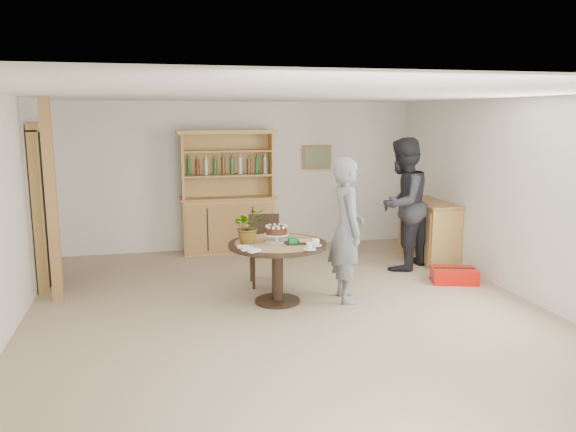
# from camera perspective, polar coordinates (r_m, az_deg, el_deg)

# --- Properties ---
(ground) EXTENTS (7.00, 7.00, 0.00)m
(ground) POSITION_cam_1_polar(r_m,az_deg,el_deg) (6.58, 0.35, -10.09)
(ground) COLOR tan
(ground) RESTS_ON ground
(room_shell) EXTENTS (6.04, 7.04, 2.52)m
(room_shell) POSITION_cam_1_polar(r_m,az_deg,el_deg) (6.20, 0.37, 5.19)
(room_shell) COLOR white
(room_shell) RESTS_ON ground
(doorway) EXTENTS (0.13, 1.10, 2.18)m
(doorway) POSITION_cam_1_polar(r_m,az_deg,el_deg) (8.21, -23.56, 1.14)
(doorway) COLOR black
(doorway) RESTS_ON ground
(pine_post) EXTENTS (0.12, 0.12, 2.50)m
(pine_post) POSITION_cam_1_polar(r_m,az_deg,el_deg) (7.37, -22.90, 1.36)
(pine_post) COLOR #AB7F48
(pine_post) RESTS_ON ground
(hutch) EXTENTS (1.62, 0.54, 2.04)m
(hutch) POSITION_cam_1_polar(r_m,az_deg,el_deg) (9.44, -6.11, 0.47)
(hutch) COLOR tan
(hutch) RESTS_ON ground
(sideboard) EXTENTS (0.54, 1.26, 0.94)m
(sideboard) POSITION_cam_1_polar(r_m,az_deg,el_deg) (9.21, 14.08, -1.40)
(sideboard) COLOR tan
(sideboard) RESTS_ON ground
(dining_table) EXTENTS (1.20, 1.20, 0.76)m
(dining_table) POSITION_cam_1_polar(r_m,az_deg,el_deg) (6.86, -1.08, -3.95)
(dining_table) COLOR black
(dining_table) RESTS_ON ground
(dining_chair) EXTENTS (0.45, 0.45, 0.95)m
(dining_chair) POSITION_cam_1_polar(r_m,az_deg,el_deg) (7.66, -2.36, -2.96)
(dining_chair) COLOR black
(dining_chair) RESTS_ON ground
(birthday_cake) EXTENTS (0.30, 0.30, 0.20)m
(birthday_cake) POSITION_cam_1_polar(r_m,az_deg,el_deg) (6.84, -1.18, -1.59)
(birthday_cake) COLOR white
(birthday_cake) RESTS_ON dining_table
(flower_vase) EXTENTS (0.47, 0.44, 0.42)m
(flower_vase) POSITION_cam_1_polar(r_m,az_deg,el_deg) (6.76, -4.08, -1.00)
(flower_vase) COLOR #3F7233
(flower_vase) RESTS_ON dining_table
(gift_tray) EXTENTS (0.30, 0.20, 0.08)m
(gift_tray) POSITION_cam_1_polar(r_m,az_deg,el_deg) (6.74, 0.92, -2.61)
(gift_tray) COLOR black
(gift_tray) RESTS_ON dining_table
(coffee_cup_a) EXTENTS (0.15, 0.15, 0.09)m
(coffee_cup_a) POSITION_cam_1_polar(r_m,az_deg,el_deg) (6.64, 2.81, -2.70)
(coffee_cup_a) COLOR white
(coffee_cup_a) RESTS_ON dining_table
(coffee_cup_b) EXTENTS (0.15, 0.15, 0.08)m
(coffee_cup_b) POSITION_cam_1_polar(r_m,az_deg,el_deg) (6.45, 2.20, -3.13)
(coffee_cup_b) COLOR white
(coffee_cup_b) RESTS_ON dining_table
(napkins) EXTENTS (0.24, 0.33, 0.03)m
(napkins) POSITION_cam_1_polar(r_m,az_deg,el_deg) (6.44, -4.06, -3.34)
(napkins) COLOR white
(napkins) RESTS_ON dining_table
(teen_boy) EXTENTS (0.48, 0.68, 1.79)m
(teen_boy) POSITION_cam_1_polar(r_m,az_deg,el_deg) (6.93, 5.98, -1.39)
(teen_boy) COLOR slate
(teen_boy) RESTS_ON ground
(adult_person) EXTENTS (1.21, 1.17, 1.96)m
(adult_person) POSITION_cam_1_polar(r_m,az_deg,el_deg) (8.47, 11.54, 1.19)
(adult_person) COLOR black
(adult_person) RESTS_ON ground
(red_suitcase) EXTENTS (0.69, 0.56, 0.21)m
(red_suitcase) POSITION_cam_1_polar(r_m,az_deg,el_deg) (8.12, 16.51, -5.78)
(red_suitcase) COLOR red
(red_suitcase) RESTS_ON ground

